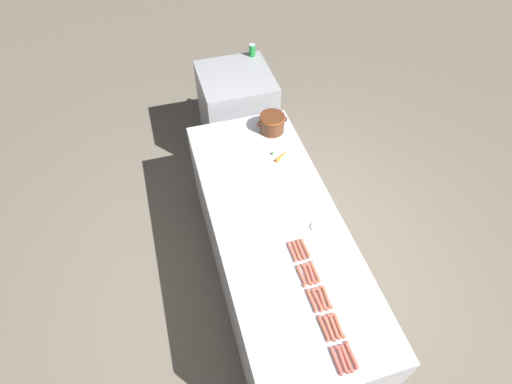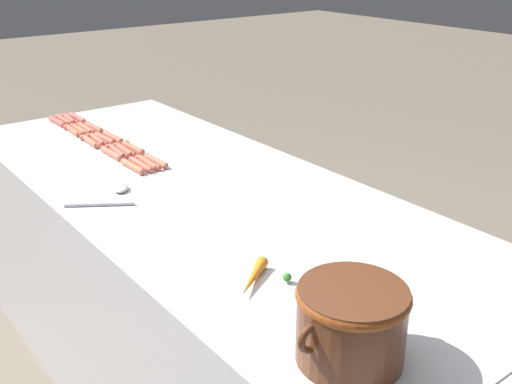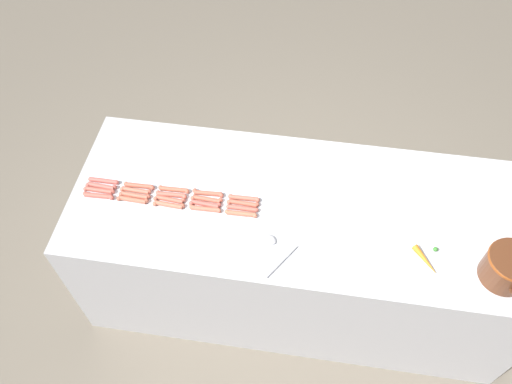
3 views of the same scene
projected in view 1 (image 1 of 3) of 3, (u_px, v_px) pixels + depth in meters
name	position (u px, v px, depth m)	size (l,w,h in m)	color
ground_plane	(273.00, 279.00, 3.60)	(20.00, 20.00, 0.00)	#756B5B
griddle_counter	(275.00, 252.00, 3.26)	(0.93, 2.39, 0.90)	#BCBCC1
back_cabinet	(237.00, 115.00, 4.31)	(0.71, 0.74, 1.00)	#A0A0A4
hot_dog_0	(336.00, 361.00, 2.26)	(0.02, 0.17, 0.02)	#C75B51
hot_dog_1	(324.00, 328.00, 2.38)	(0.03, 0.17, 0.02)	#C05D47
hot_dog_2	(312.00, 301.00, 2.49)	(0.03, 0.17, 0.02)	#C16148
hot_dog_3	(301.00, 276.00, 2.60)	(0.03, 0.17, 0.02)	#C25E48
hot_dog_4	(292.00, 252.00, 2.72)	(0.03, 0.17, 0.02)	#BF6451
hot_dog_5	(342.00, 359.00, 2.26)	(0.03, 0.17, 0.02)	#C35D51
hot_dog_6	(329.00, 328.00, 2.38)	(0.03, 0.17, 0.02)	#C46851
hot_dog_7	(317.00, 300.00, 2.50)	(0.03, 0.17, 0.02)	#C9604E
hot_dog_8	(307.00, 274.00, 2.61)	(0.03, 0.17, 0.02)	#C15F48
hot_dog_9	(297.00, 251.00, 2.73)	(0.03, 0.17, 0.02)	#C75E48
hot_dog_10	(347.00, 358.00, 2.27)	(0.03, 0.17, 0.02)	#C95F4F
hot_dog_11	(334.00, 326.00, 2.39)	(0.03, 0.17, 0.02)	#C3654E
hot_dog_12	(322.00, 299.00, 2.50)	(0.04, 0.17, 0.02)	#C6604C
hot_dog_13	(311.00, 273.00, 2.62)	(0.04, 0.17, 0.02)	#C45B4E
hot_dog_14	(301.00, 249.00, 2.73)	(0.03, 0.17, 0.02)	#C15E4E
hot_dog_15	(352.00, 355.00, 2.28)	(0.03, 0.17, 0.02)	#CA5A4C
hot_dog_16	(338.00, 325.00, 2.39)	(0.03, 0.17, 0.02)	#C2634A
hot_dog_17	(327.00, 297.00, 2.51)	(0.03, 0.17, 0.02)	#C7674D
hot_dog_18	(315.00, 271.00, 2.63)	(0.03, 0.17, 0.02)	#C3664E
hot_dog_19	(305.00, 248.00, 2.74)	(0.03, 0.17, 0.02)	#C4674C
bean_pot	(272.00, 122.00, 3.48)	(0.28, 0.23, 0.16)	#562D19
serving_spoon	(317.00, 222.00, 2.89)	(0.25, 0.18, 0.02)	#B7B7BC
carrot	(282.00, 155.00, 3.32)	(0.16, 0.12, 0.03)	orange
soda_can	(252.00, 50.00, 4.11)	(0.07, 0.07, 0.12)	#1E8C38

